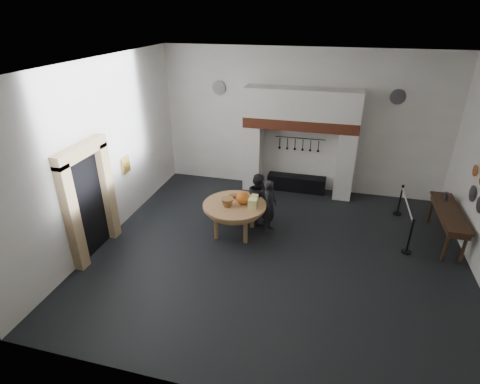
% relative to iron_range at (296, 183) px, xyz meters
% --- Properties ---
extents(floor, '(9.00, 8.00, 0.02)m').
position_rel_iron_range_xyz_m(floor, '(0.00, -3.72, -0.25)').
color(floor, black).
rests_on(floor, ground).
extents(ceiling, '(9.00, 8.00, 0.02)m').
position_rel_iron_range_xyz_m(ceiling, '(0.00, -3.72, 4.25)').
color(ceiling, silver).
rests_on(ceiling, wall_back).
extents(wall_back, '(9.00, 0.02, 4.50)m').
position_rel_iron_range_xyz_m(wall_back, '(0.00, 0.28, 2.00)').
color(wall_back, white).
rests_on(wall_back, floor).
extents(wall_front, '(9.00, 0.02, 4.50)m').
position_rel_iron_range_xyz_m(wall_front, '(0.00, -7.72, 2.00)').
color(wall_front, white).
rests_on(wall_front, floor).
extents(wall_left, '(0.02, 8.00, 4.50)m').
position_rel_iron_range_xyz_m(wall_left, '(-4.50, -3.72, 2.00)').
color(wall_left, white).
rests_on(wall_left, floor).
extents(chimney_pier_left, '(0.55, 0.70, 2.15)m').
position_rel_iron_range_xyz_m(chimney_pier_left, '(-1.48, -0.07, 0.82)').
color(chimney_pier_left, silver).
rests_on(chimney_pier_left, floor).
extents(chimney_pier_right, '(0.55, 0.70, 2.15)m').
position_rel_iron_range_xyz_m(chimney_pier_right, '(1.48, -0.07, 0.82)').
color(chimney_pier_right, silver).
rests_on(chimney_pier_right, floor).
extents(hearth_brick_band, '(3.50, 0.72, 0.32)m').
position_rel_iron_range_xyz_m(hearth_brick_band, '(0.00, -0.07, 2.06)').
color(hearth_brick_band, '#9E442B').
rests_on(hearth_brick_band, chimney_pier_left).
extents(chimney_hood, '(3.50, 0.70, 0.90)m').
position_rel_iron_range_xyz_m(chimney_hood, '(0.00, -0.07, 2.67)').
color(chimney_hood, silver).
rests_on(chimney_hood, hearth_brick_band).
extents(iron_range, '(1.90, 0.45, 0.50)m').
position_rel_iron_range_xyz_m(iron_range, '(0.00, 0.00, 0.00)').
color(iron_range, black).
rests_on(iron_range, floor).
extents(utensil_rail, '(1.60, 0.02, 0.02)m').
position_rel_iron_range_xyz_m(utensil_rail, '(0.00, 0.20, 1.50)').
color(utensil_rail, black).
rests_on(utensil_rail, wall_back).
extents(door_recess, '(0.04, 1.10, 2.50)m').
position_rel_iron_range_xyz_m(door_recess, '(-4.47, -4.72, 1.00)').
color(door_recess, black).
rests_on(door_recess, floor).
extents(door_jamb_near, '(0.22, 0.30, 2.60)m').
position_rel_iron_range_xyz_m(door_jamb_near, '(-4.38, -5.42, 1.05)').
color(door_jamb_near, tan).
rests_on(door_jamb_near, floor).
extents(door_jamb_far, '(0.22, 0.30, 2.60)m').
position_rel_iron_range_xyz_m(door_jamb_far, '(-4.38, -4.02, 1.05)').
color(door_jamb_far, tan).
rests_on(door_jamb_far, floor).
extents(door_lintel, '(0.22, 1.70, 0.30)m').
position_rel_iron_range_xyz_m(door_lintel, '(-4.38, -4.72, 2.40)').
color(door_lintel, tan).
rests_on(door_lintel, door_jamb_near).
extents(wall_plaque, '(0.05, 0.34, 0.44)m').
position_rel_iron_range_xyz_m(wall_plaque, '(-4.45, -2.92, 1.35)').
color(wall_plaque, gold).
rests_on(wall_plaque, wall_left).
extents(work_table, '(1.75, 1.75, 0.07)m').
position_rel_iron_range_xyz_m(work_table, '(-1.29, -3.07, 0.59)').
color(work_table, tan).
rests_on(work_table, floor).
extents(pumpkin, '(0.36, 0.36, 0.31)m').
position_rel_iron_range_xyz_m(pumpkin, '(-1.09, -2.97, 0.78)').
color(pumpkin, '#C5711B').
rests_on(pumpkin, work_table).
extents(cheese_block_big, '(0.22, 0.22, 0.24)m').
position_rel_iron_range_xyz_m(cheese_block_big, '(-0.79, -3.12, 0.74)').
color(cheese_block_big, '#FFFD98').
rests_on(cheese_block_big, work_table).
extents(cheese_block_small, '(0.18, 0.18, 0.20)m').
position_rel_iron_range_xyz_m(cheese_block_small, '(-0.81, -2.82, 0.72)').
color(cheese_block_small, '#DDDE84').
rests_on(cheese_block_small, work_table).
extents(wicker_basket, '(0.33, 0.33, 0.22)m').
position_rel_iron_range_xyz_m(wicker_basket, '(-1.44, -3.22, 0.73)').
color(wicker_basket, olive).
rests_on(wicker_basket, work_table).
extents(bread_loaf, '(0.31, 0.18, 0.13)m').
position_rel_iron_range_xyz_m(bread_loaf, '(-1.39, -2.72, 0.69)').
color(bread_loaf, '#9D6437').
rests_on(bread_loaf, work_table).
extents(visitor_near, '(0.44, 0.60, 1.50)m').
position_rel_iron_range_xyz_m(visitor_near, '(-0.41, -2.74, 0.50)').
color(visitor_near, black).
rests_on(visitor_near, floor).
extents(visitor_far, '(0.87, 0.91, 1.47)m').
position_rel_iron_range_xyz_m(visitor_far, '(-0.81, -2.34, 0.49)').
color(visitor_far, black).
rests_on(visitor_far, floor).
extents(side_table, '(0.55, 2.20, 0.06)m').
position_rel_iron_range_xyz_m(side_table, '(4.10, -2.09, 0.62)').
color(side_table, '#352013').
rests_on(side_table, floor).
extents(pewter_jug, '(0.12, 0.12, 0.22)m').
position_rel_iron_range_xyz_m(pewter_jug, '(4.10, -1.49, 0.76)').
color(pewter_jug, '#46464A').
rests_on(pewter_jug, side_table).
extents(copper_pan_d, '(0.03, 0.28, 0.28)m').
position_rel_iron_range_xyz_m(copper_pan_d, '(4.46, -1.87, 1.70)').
color(copper_pan_d, '#C6662D').
rests_on(copper_pan_d, wall_right).
extents(pewter_plate_mid, '(0.03, 0.40, 0.40)m').
position_rel_iron_range_xyz_m(pewter_plate_mid, '(4.46, -2.72, 1.20)').
color(pewter_plate_mid, '#4C4C51').
rests_on(pewter_plate_mid, wall_right).
extents(pewter_plate_right, '(0.03, 0.40, 0.40)m').
position_rel_iron_range_xyz_m(pewter_plate_right, '(4.46, -2.12, 1.20)').
color(pewter_plate_right, '#4C4C51').
rests_on(pewter_plate_right, wall_right).
extents(pewter_plate_back_left, '(0.44, 0.03, 0.44)m').
position_rel_iron_range_xyz_m(pewter_plate_back_left, '(-2.70, 0.24, 2.95)').
color(pewter_plate_back_left, '#4C4C51').
rests_on(pewter_plate_back_left, wall_back).
extents(pewter_plate_back_right, '(0.44, 0.03, 0.44)m').
position_rel_iron_range_xyz_m(pewter_plate_back_right, '(2.70, 0.24, 2.95)').
color(pewter_plate_back_right, '#4C4C51').
rests_on(pewter_plate_back_right, wall_back).
extents(barrier_post_near, '(0.05, 0.05, 0.90)m').
position_rel_iron_range_xyz_m(barrier_post_near, '(3.12, -2.88, 0.20)').
color(barrier_post_near, black).
rests_on(barrier_post_near, floor).
extents(barrier_post_far, '(0.05, 0.05, 0.90)m').
position_rel_iron_range_xyz_m(barrier_post_far, '(3.12, -0.88, 0.20)').
color(barrier_post_far, black).
rests_on(barrier_post_far, floor).
extents(barrier_rope, '(0.04, 2.00, 0.04)m').
position_rel_iron_range_xyz_m(barrier_rope, '(3.12, -1.88, 0.60)').
color(barrier_rope, silver).
rests_on(barrier_rope, barrier_post_near).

